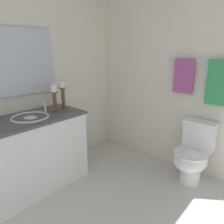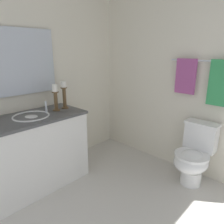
{
  "view_description": "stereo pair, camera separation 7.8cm",
  "coord_description": "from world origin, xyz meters",
  "views": [
    {
      "loc": [
        1.13,
        -1.18,
        1.57
      ],
      "look_at": [
        -0.35,
        0.5,
        0.91
      ],
      "focal_mm": 33.54,
      "sensor_mm": 36.0,
      "label": 1
    },
    {
      "loc": [
        1.19,
        -1.13,
        1.57
      ],
      "look_at": [
        -0.35,
        0.5,
        0.91
      ],
      "focal_mm": 33.54,
      "sensor_mm": 36.0,
      "label": 2
    }
  ],
  "objects": [
    {
      "name": "floor",
      "position": [
        0.0,
        0.0,
        -0.01
      ],
      "size": [
        2.61,
        2.88,
        0.02
      ],
      "primitive_type": "cube",
      "color": "beige",
      "rests_on": "ground"
    },
    {
      "name": "candle_holder_short",
      "position": [
        -0.99,
        0.18,
        1.03
      ],
      "size": [
        0.09,
        0.09,
        0.32
      ],
      "color": "brown",
      "rests_on": "vanity_cabinet"
    },
    {
      "name": "wall_back",
      "position": [
        0.0,
        1.44,
        1.23
      ],
      "size": [
        2.61,
        0.04,
        2.45
      ],
      "primitive_type": "cube",
      "color": "silver",
      "rests_on": "ground"
    },
    {
      "name": "sink_basin",
      "position": [
        -0.98,
        -0.14,
        0.83
      ],
      "size": [
        0.4,
        0.4,
        0.24
      ],
      "color": "white",
      "rests_on": "vanity_cabinet"
    },
    {
      "name": "vanity_cabinet",
      "position": [
        -0.98,
        -0.14,
        0.43
      ],
      "size": [
        0.58,
        1.16,
        0.86
      ],
      "color": "white",
      "rests_on": "ground"
    },
    {
      "name": "mirror",
      "position": [
        -1.26,
        -0.14,
        1.44
      ],
      "size": [
        0.02,
        0.99,
        0.75
      ],
      "primitive_type": "cube",
      "color": "silver"
    },
    {
      "name": "candle_holder_tall",
      "position": [
        -1.0,
        0.32,
        1.04
      ],
      "size": [
        0.09,
        0.09,
        0.34
      ],
      "color": "brown",
      "rests_on": "vanity_cabinet"
    },
    {
      "name": "towel_bar",
      "position": [
        0.28,
        1.38,
        1.45
      ],
      "size": [
        0.84,
        0.02,
        0.02
      ],
      "primitive_type": "cylinder",
      "rotation": [
        0.0,
        1.57,
        0.0
      ],
      "color": "silver"
    },
    {
      "name": "wall_left",
      "position": [
        -1.31,
        0.0,
        1.23
      ],
      "size": [
        0.04,
        2.88,
        2.45
      ],
      "primitive_type": "cube",
      "color": "silver",
      "rests_on": "ground"
    },
    {
      "name": "towel_near_vanity",
      "position": [
        0.07,
        1.36,
        1.26
      ],
      "size": [
        0.25,
        0.03,
        0.42
      ],
      "primitive_type": "cube",
      "color": "#A54C8C",
      "rests_on": "towel_bar"
    },
    {
      "name": "toilet",
      "position": [
        0.36,
        1.16,
        0.37
      ],
      "size": [
        0.39,
        0.54,
        0.75
      ],
      "color": "white",
      "rests_on": "ground"
    },
    {
      "name": "towel_center",
      "position": [
        0.49,
        1.36,
        1.22
      ],
      "size": [
        0.28,
        0.03,
        0.51
      ],
      "primitive_type": "cube",
      "color": "#389E59",
      "rests_on": "towel_bar"
    }
  ]
}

